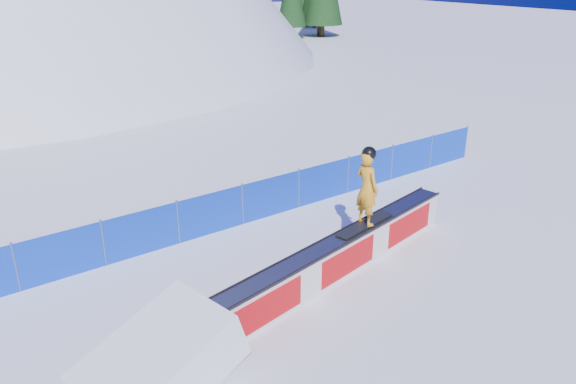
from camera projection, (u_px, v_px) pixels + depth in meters
ground at (314, 308)px, 12.23m from camera, size 160.00×160.00×0.00m
snow_hill at (19, 261)px, 50.42m from camera, size 64.00×64.00×64.00m
safety_fence at (212, 213)px, 15.35m from camera, size 22.05×0.05×1.30m
rail_box at (340, 256)px, 13.36m from camera, size 8.17×2.05×0.98m
snow_ramp at (162, 381)px, 10.10m from camera, size 3.09×2.24×1.76m
snowboarder at (367, 187)px, 13.44m from camera, size 1.96×0.69×2.02m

